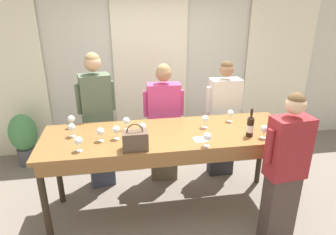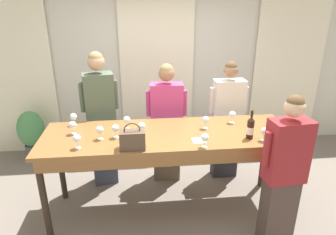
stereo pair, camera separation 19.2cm
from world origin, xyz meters
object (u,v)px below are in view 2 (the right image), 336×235
at_px(wine_glass_by_handbag, 265,131).
at_px(potted_plant, 32,133).
at_px(wine_glass_back_mid, 73,117).
at_px(wine_glass_by_bottle, 77,139).
at_px(wine_glass_near_host, 206,120).
at_px(wine_glass_front_mid, 100,130).
at_px(wine_glass_front_left, 142,126).
at_px(guest_cream_sweater, 227,120).
at_px(guest_pink_top, 167,123).
at_px(wine_glass_front_right, 73,125).
at_px(host_pouring, 284,174).
at_px(wine_glass_back_left, 205,138).
at_px(handbag, 132,139).
at_px(wine_glass_center_left, 285,128).
at_px(wine_glass_center_right, 232,115).
at_px(guest_olive_jacket, 101,119).
at_px(wine_bottle, 250,128).
at_px(tasting_bar, 169,142).
at_px(wine_glass_back_right, 115,129).
at_px(wine_glass_center_mid, 127,120).

bearing_deg(wine_glass_by_handbag, potted_plant, 149.69).
distance_m(wine_glass_back_mid, wine_glass_by_bottle, 0.62).
bearing_deg(wine_glass_near_host, wine_glass_front_mid, -172.17).
height_order(wine_glass_front_left, wine_glass_by_handbag, same).
xyz_separation_m(wine_glass_back_mid, guest_cream_sweater, (1.98, 0.37, -0.28)).
relative_size(wine_glass_back_mid, guest_pink_top, 0.09).
xyz_separation_m(wine_glass_front_right, potted_plant, (-0.96, 1.37, -0.67)).
bearing_deg(wine_glass_front_left, host_pouring, -25.48).
xyz_separation_m(wine_glass_front_left, wine_glass_back_left, (0.62, -0.36, 0.00)).
xyz_separation_m(handbag, guest_pink_top, (0.44, 1.04, -0.27)).
bearing_deg(guest_cream_sweater, wine_glass_front_right, -162.35).
bearing_deg(wine_glass_back_left, wine_glass_front_left, 150.14).
relative_size(wine_glass_front_mid, wine_glass_center_left, 1.00).
height_order(wine_glass_center_right, potted_plant, wine_glass_center_right).
relative_size(wine_glass_by_bottle, wine_glass_by_handbag, 1.00).
distance_m(wine_glass_near_host, guest_olive_jacket, 1.41).
xyz_separation_m(wine_bottle, guest_pink_top, (-0.80, 0.93, -0.29)).
bearing_deg(host_pouring, guest_olive_jacket, 143.74).
relative_size(wine_glass_by_handbag, guest_olive_jacket, 0.08).
bearing_deg(potted_plant, wine_glass_front_mid, -50.34).
relative_size(tasting_bar, guest_cream_sweater, 1.66).
bearing_deg(wine_glass_by_bottle, wine_glass_back_right, 30.32).
bearing_deg(wine_glass_front_mid, wine_glass_center_mid, 42.14).
distance_m(wine_glass_back_mid, wine_glass_near_host, 1.54).
bearing_deg(tasting_bar, wine_glass_front_right, 173.99).
relative_size(wine_glass_front_left, wine_glass_back_right, 1.00).
xyz_separation_m(wine_glass_center_mid, guest_olive_jacket, (-0.36, 0.53, -0.18)).
distance_m(wine_glass_back_left, wine_glass_near_host, 0.48).
bearing_deg(wine_glass_near_host, wine_glass_back_right, -172.23).
bearing_deg(host_pouring, tasting_bar, 148.44).
height_order(tasting_bar, wine_glass_center_left, wine_glass_center_left).
bearing_deg(wine_glass_front_left, guest_cream_sweater, 31.54).
xyz_separation_m(wine_glass_center_mid, potted_plant, (-1.55, 1.28, -0.67)).
height_order(wine_glass_front_left, wine_glass_back_mid, same).
xyz_separation_m(wine_glass_center_left, wine_glass_by_handbag, (-0.26, -0.07, 0.00)).
relative_size(wine_glass_by_handbag, host_pouring, 0.09).
bearing_deg(wine_glass_center_left, handbag, -176.43).
relative_size(wine_bottle, wine_glass_back_left, 2.10).
relative_size(handbag, guest_pink_top, 0.17).
xyz_separation_m(wine_glass_back_mid, wine_glass_by_handbag, (2.07, -0.63, 0.00)).
xyz_separation_m(wine_bottle, wine_glass_back_right, (-1.43, 0.17, -0.01)).
xyz_separation_m(wine_glass_front_mid, wine_glass_back_mid, (-0.35, 0.41, 0.00)).
height_order(wine_glass_back_mid, guest_cream_sweater, guest_cream_sweater).
xyz_separation_m(wine_glass_front_left, guest_olive_jacket, (-0.52, 0.73, -0.18)).
bearing_deg(wine_glass_front_mid, tasting_bar, 4.17).
height_order(wine_glass_front_mid, wine_glass_back_right, same).
height_order(wine_bottle, wine_glass_near_host, wine_bottle).
bearing_deg(wine_glass_front_right, potted_plant, 125.03).
distance_m(wine_glass_center_left, wine_glass_by_handbag, 0.27).
bearing_deg(wine_glass_center_mid, potted_plant, 140.39).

